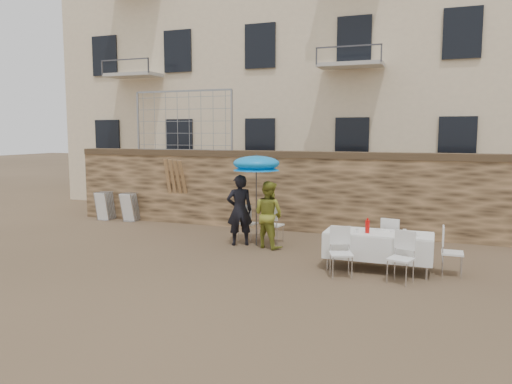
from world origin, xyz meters
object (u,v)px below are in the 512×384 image
(table_chair_back, at_px, (392,239))
(chair_stack_right, at_px, (133,206))
(chair_stack_left, at_px, (109,205))
(umbrella, at_px, (256,166))
(couple_chair_right, at_px, (274,224))
(banquet_table, at_px, (378,234))
(table_chair_front_left, at_px, (341,253))
(table_chair_side, at_px, (452,251))
(woman_dress, at_px, (268,215))
(table_chair_front_right, at_px, (401,258))
(couple_chair_left, at_px, (248,222))
(man_suit, at_px, (240,210))
(soda_bottle, at_px, (367,227))

(table_chair_back, height_order, chair_stack_right, table_chair_back)
(table_chair_back, relative_size, chair_stack_left, 1.04)
(umbrella, relative_size, couple_chair_right, 2.16)
(banquet_table, distance_m, table_chair_back, 0.86)
(table_chair_front_left, xyz_separation_m, table_chair_side, (2.00, 0.85, 0.00))
(table_chair_back, distance_m, chair_stack_right, 8.44)
(woman_dress, height_order, banquet_table, woman_dress)
(table_chair_side, bearing_deg, table_chair_front_left, 112.32)
(table_chair_back, height_order, table_chair_side, same)
(couple_chair_right, bearing_deg, woman_dress, 103.74)
(chair_stack_left, bearing_deg, table_chair_side, -16.31)
(table_chair_front_right, bearing_deg, table_chair_side, 61.33)
(woman_dress, height_order, couple_chair_left, woman_dress)
(man_suit, xyz_separation_m, chair_stack_left, (-5.35, 2.00, -0.41))
(woman_dress, xyz_separation_m, chair_stack_right, (-5.20, 2.00, -0.35))
(table_chair_front_right, xyz_separation_m, table_chair_back, (-0.30, 1.55, 0.00))
(table_chair_front_right, distance_m, table_chair_side, 1.24)
(banquet_table, xyz_separation_m, chair_stack_right, (-7.92, 3.09, -0.27))
(soda_bottle, xyz_separation_m, chair_stack_right, (-7.72, 3.24, -0.45))
(couple_chair_left, xyz_separation_m, banquet_table, (3.47, -1.64, 0.25))
(couple_chair_right, height_order, table_chair_back, same)
(banquet_table, distance_m, table_chair_side, 1.43)
(soda_bottle, distance_m, table_chair_side, 1.67)
(couple_chair_right, distance_m, table_chair_back, 3.08)
(umbrella, xyz_separation_m, soda_bottle, (2.87, -1.34, -1.06))
(couple_chair_left, bearing_deg, woman_dress, 150.58)
(table_chair_side, bearing_deg, umbrella, 75.52)
(woman_dress, relative_size, table_chair_side, 1.68)
(couple_chair_right, xyz_separation_m, table_chair_front_left, (2.17, -2.39, 0.00))
(chair_stack_left, xyz_separation_m, chair_stack_right, (0.90, 0.00, 0.00))
(umbrella, xyz_separation_m, chair_stack_left, (-5.75, 1.90, -1.50))
(umbrella, height_order, banquet_table, umbrella)
(couple_chair_left, distance_m, table_chair_side, 5.11)
(table_chair_front_right, height_order, table_chair_back, same)
(couple_chair_right, bearing_deg, table_chair_back, 172.65)
(umbrella, xyz_separation_m, table_chair_front_left, (2.47, -1.94, -1.48))
(woman_dress, height_order, chair_stack_left, woman_dress)
(woman_dress, relative_size, table_chair_back, 1.68)
(chair_stack_left, bearing_deg, chair_stack_right, 0.00)
(soda_bottle, bearing_deg, woman_dress, 153.67)
(man_suit, bearing_deg, chair_stack_right, -55.13)
(woman_dress, height_order, table_chair_front_left, woman_dress)
(chair_stack_left, bearing_deg, man_suit, -20.44)
(couple_chair_left, bearing_deg, soda_bottle, 158.04)
(woman_dress, bearing_deg, table_chair_front_left, 159.58)
(umbrella, bearing_deg, chair_stack_right, 158.67)
(soda_bottle, bearing_deg, table_chair_back, 67.17)
(umbrella, height_order, table_chair_front_right, umbrella)
(man_suit, relative_size, table_chair_back, 1.82)
(couple_chair_left, distance_m, table_chair_back, 3.76)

